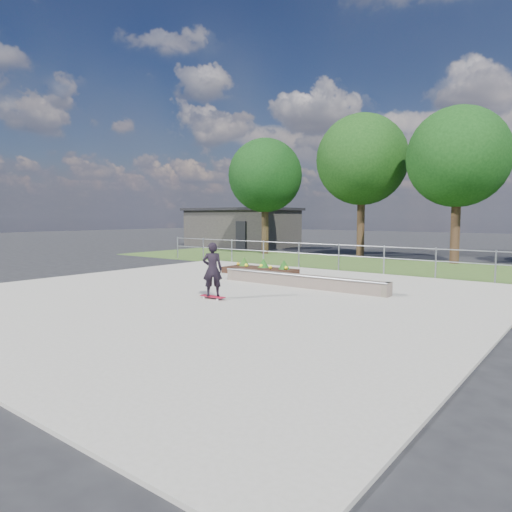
{
  "coord_description": "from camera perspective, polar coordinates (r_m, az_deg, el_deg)",
  "views": [
    {
      "loc": [
        9.03,
        -9.89,
        2.36
      ],
      "look_at": [
        0.2,
        1.5,
        1.1
      ],
      "focal_mm": 32.0,
      "sensor_mm": 36.0,
      "label": 1
    }
  ],
  "objects": [
    {
      "name": "fence",
      "position": [
        19.66,
        10.31,
        0.28
      ],
      "size": [
        20.06,
        0.06,
        1.2
      ],
      "color": "#9B9DA4",
      "rests_on": "ground"
    },
    {
      "name": "concrete_slab",
      "position": [
        13.59,
        -4.56,
        -4.89
      ],
      "size": [
        15.0,
        15.0,
        0.06
      ],
      "primitive_type": "cube",
      "color": "gray",
      "rests_on": "ground"
    },
    {
      "name": "tree_far_left",
      "position": [
        28.64,
        1.15,
        9.99
      ],
      "size": [
        4.55,
        4.55,
        7.15
      ],
      "color": "black",
      "rests_on": "ground"
    },
    {
      "name": "grind_ledge",
      "position": [
        14.93,
        5.61,
        -3.09
      ],
      "size": [
        6.0,
        0.44,
        0.43
      ],
      "color": "brown",
      "rests_on": "concrete_slab"
    },
    {
      "name": "ground",
      "position": [
        13.6,
        -4.56,
        -5.01
      ],
      "size": [
        120.0,
        120.0,
        0.0
      ],
      "primitive_type": "plane",
      "color": "black",
      "rests_on": "ground"
    },
    {
      "name": "planter_bed",
      "position": [
        18.16,
        0.54,
        -1.69
      ],
      "size": [
        3.0,
        1.2,
        0.61
      ],
      "color": "black",
      "rests_on": "concrete_slab"
    },
    {
      "name": "tree_mid_left",
      "position": [
        27.62,
        13.11,
        11.62
      ],
      "size": [
        5.25,
        5.25,
        8.25
      ],
      "color": "black",
      "rests_on": "ground"
    },
    {
      "name": "tree_mid_right",
      "position": [
        24.81,
        23.94,
        11.22
      ],
      "size": [
        4.9,
        4.9,
        7.7
      ],
      "color": "#311E13",
      "rests_on": "ground"
    },
    {
      "name": "building",
      "position": [
        36.18,
        -1.77,
        3.65
      ],
      "size": [
        8.4,
        5.4,
        3.0
      ],
      "color": "#282724",
      "rests_on": "ground"
    },
    {
      "name": "grass_verge",
      "position": [
        22.88,
        14.33,
        -1.05
      ],
      "size": [
        30.0,
        8.0,
        0.02
      ],
      "primitive_type": "cube",
      "color": "#334E1F",
      "rests_on": "ground"
    },
    {
      "name": "skateboarder",
      "position": [
        12.69,
        -5.46,
        -1.7
      ],
      "size": [
        0.8,
        0.62,
        1.59
      ],
      "color": "white",
      "rests_on": "concrete_slab"
    }
  ]
}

